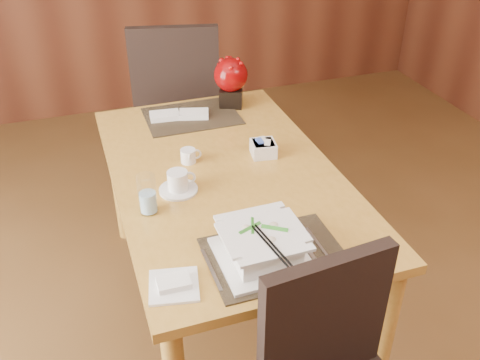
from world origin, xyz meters
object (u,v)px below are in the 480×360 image
object	(u,v)px
soup_setting	(262,246)
sugar_caddy	(263,149)
creamer_jug	(188,156)
bread_plate	(174,286)
coffee_cup	(178,183)
dining_table	(226,192)
far_chair	(177,100)
berry_decor	(231,79)
water_glass	(147,194)

from	to	relation	value
soup_setting	sugar_caddy	xyz separation A→B (m)	(0.25, 0.64, -0.03)
creamer_jug	bread_plate	xyz separation A→B (m)	(-0.23, -0.72, -0.02)
coffee_cup	bread_plate	size ratio (longest dim) A/B	1.00
creamer_jug	bread_plate	size ratio (longest dim) A/B	0.54
dining_table	soup_setting	world-z (taller)	soup_setting
soup_setting	far_chair	bearing A→B (deg)	86.02
berry_decor	far_chair	size ratio (longest dim) A/B	0.23
coffee_cup	sugar_caddy	world-z (taller)	coffee_cup
soup_setting	far_chair	xyz separation A→B (m)	(0.09, 1.62, -0.20)
soup_setting	bread_plate	xyz separation A→B (m)	(-0.30, -0.03, -0.05)
dining_table	sugar_caddy	size ratio (longest dim) A/B	14.60
soup_setting	coffee_cup	xyz separation A→B (m)	(-0.17, 0.48, -0.02)
dining_table	water_glass	world-z (taller)	water_glass
berry_decor	bread_plate	bearing A→B (deg)	-115.64
water_glass	far_chair	world-z (taller)	far_chair
far_chair	coffee_cup	bearing A→B (deg)	90.36
sugar_caddy	creamer_jug	bearing A→B (deg)	171.99
soup_setting	sugar_caddy	world-z (taller)	soup_setting
soup_setting	creamer_jug	world-z (taller)	soup_setting
creamer_jug	bread_plate	world-z (taller)	creamer_jug
far_chair	berry_decor	bearing A→B (deg)	124.75
dining_table	berry_decor	distance (m)	0.69
soup_setting	water_glass	world-z (taller)	water_glass
sugar_caddy	bread_plate	bearing A→B (deg)	-129.37
dining_table	coffee_cup	distance (m)	0.26
bread_plate	soup_setting	bearing A→B (deg)	6.32
sugar_caddy	coffee_cup	bearing A→B (deg)	-159.37
soup_setting	creamer_jug	xyz separation A→B (m)	(-0.08, 0.68, -0.03)
dining_table	berry_decor	world-z (taller)	berry_decor
sugar_caddy	berry_decor	world-z (taller)	berry_decor
soup_setting	far_chair	world-z (taller)	far_chair
bread_plate	far_chair	bearing A→B (deg)	76.77
sugar_caddy	far_chair	distance (m)	1.01
bread_plate	far_chair	distance (m)	1.71
far_chair	soup_setting	bearing A→B (deg)	99.81
creamer_jug	far_chair	bearing A→B (deg)	82.82
dining_table	creamer_jug	world-z (taller)	creamer_jug
sugar_caddy	berry_decor	xyz separation A→B (m)	(0.02, 0.53, 0.11)
far_chair	sugar_caddy	bearing A→B (deg)	112.10
berry_decor	far_chair	distance (m)	0.57
sugar_caddy	far_chair	bearing A→B (deg)	99.21
dining_table	creamer_jug	bearing A→B (deg)	133.19
dining_table	coffee_cup	size ratio (longest dim) A/B	9.87
coffee_cup	far_chair	distance (m)	1.18
berry_decor	bread_plate	distance (m)	1.33
bread_plate	dining_table	bearing A→B (deg)	59.06
coffee_cup	bread_plate	bearing A→B (deg)	-104.79
creamer_jug	berry_decor	world-z (taller)	berry_decor
sugar_caddy	soup_setting	bearing A→B (deg)	-111.26
coffee_cup	far_chair	xyz separation A→B (m)	(0.25, 1.14, -0.18)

